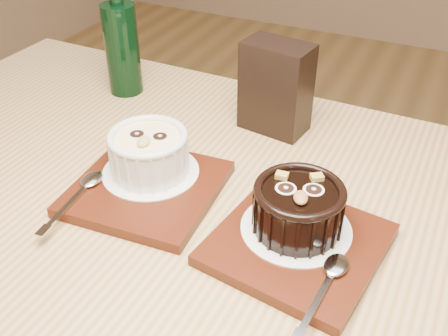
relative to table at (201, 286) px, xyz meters
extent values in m
cube|color=#9E7444|center=(0.00, 0.00, 0.07)|extent=(1.22, 0.83, 0.04)
cylinder|color=#9E7444|center=(-0.54, 0.36, -0.30)|extent=(0.06, 0.06, 0.71)
cube|color=#49190C|center=(-0.10, 0.04, 0.10)|extent=(0.19, 0.19, 0.01)
cylinder|color=white|center=(-0.11, 0.07, 0.11)|extent=(0.13, 0.13, 0.00)
cylinder|color=white|center=(-0.11, 0.07, 0.13)|extent=(0.10, 0.10, 0.05)
cylinder|color=#FFE49B|center=(-0.11, 0.07, 0.16)|extent=(0.09, 0.09, 0.00)
torus|color=white|center=(-0.11, 0.07, 0.16)|extent=(0.10, 0.10, 0.01)
cylinder|color=black|center=(-0.12, 0.07, 0.16)|extent=(0.02, 0.02, 0.00)
cylinder|color=black|center=(-0.09, 0.08, 0.16)|extent=(0.02, 0.02, 0.00)
ellipsoid|color=tan|center=(-0.10, 0.05, 0.16)|extent=(0.02, 0.03, 0.01)
cube|color=#49190C|center=(0.11, 0.03, 0.10)|extent=(0.20, 0.20, 0.01)
cylinder|color=white|center=(0.11, 0.04, 0.11)|extent=(0.13, 0.13, 0.00)
cylinder|color=black|center=(0.11, 0.04, 0.13)|extent=(0.10, 0.10, 0.05)
cylinder|color=black|center=(0.11, 0.04, 0.16)|extent=(0.09, 0.09, 0.00)
torus|color=black|center=(0.11, 0.04, 0.16)|extent=(0.10, 0.10, 0.01)
cylinder|color=black|center=(0.09, 0.04, 0.16)|extent=(0.02, 0.02, 0.00)
cylinder|color=black|center=(0.12, 0.05, 0.16)|extent=(0.02, 0.02, 0.00)
ellipsoid|color=brown|center=(0.11, 0.03, 0.16)|extent=(0.02, 0.03, 0.01)
cube|color=olive|center=(0.08, 0.06, 0.16)|extent=(0.02, 0.01, 0.01)
cube|color=olive|center=(0.12, 0.07, 0.16)|extent=(0.02, 0.02, 0.01)
cube|color=black|center=(-0.01, 0.27, 0.16)|extent=(0.11, 0.07, 0.14)
cylinder|color=black|center=(-0.29, 0.28, 0.17)|extent=(0.06, 0.06, 0.15)
camera|label=1|loc=(0.23, -0.41, 0.52)|focal=42.00mm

